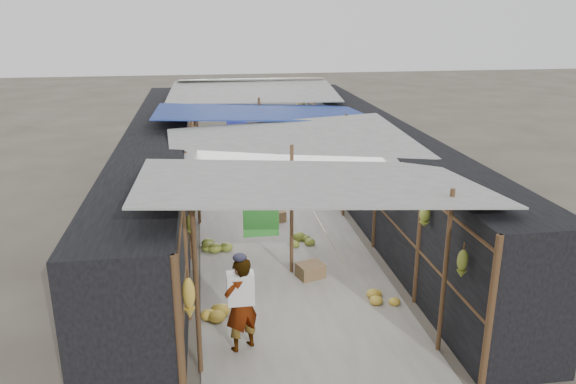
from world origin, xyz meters
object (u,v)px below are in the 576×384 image
crate_near (275,216)px  vendor_elderly (241,305)px  black_basin (314,193)px  vendor_seated (332,188)px  shopper_blue (243,159)px

crate_near → vendor_elderly: (-1.19, -5.35, 0.62)m
black_basin → vendor_elderly: vendor_elderly is taller
crate_near → vendor_seated: (1.67, 0.97, 0.35)m
black_basin → shopper_blue: size_ratio=0.37×
black_basin → vendor_elderly: size_ratio=0.40×
vendor_elderly → shopper_blue: 8.51m
black_basin → vendor_seated: bearing=-69.9°
black_basin → shopper_blue: shopper_blue is taller
shopper_blue → vendor_seated: bearing=-46.3°
black_basin → shopper_blue: (-1.89, 1.27, 0.73)m
crate_near → vendor_seated: size_ratio=0.48×
shopper_blue → crate_near: bearing=-82.2°
vendor_elderly → shopper_blue: shopper_blue is taller
vendor_elderly → vendor_seated: size_ratio=1.54×
black_basin → vendor_elderly: 7.68m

